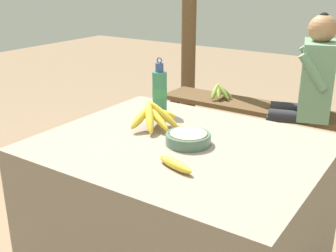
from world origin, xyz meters
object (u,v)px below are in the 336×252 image
Objects in this scene: loose_banana_front at (175,164)px; serving_bowl at (188,138)px; wooden_bench at (278,118)px; banana_bunch_ripe at (154,115)px; water_bottle at (160,91)px; banana_bunch_green at (220,91)px; seated_vendor at (308,86)px.

serving_bowl is at bearing 110.16° from loose_banana_front.
wooden_bench is (-0.11, 1.46, -0.35)m from serving_bowl.
water_bottle reaches higher than banana_bunch_ripe.
serving_bowl reaches higher than banana_bunch_green.
wooden_bench is (-0.19, 1.69, -0.34)m from loose_banana_front.
serving_bowl is 0.10× the size of wooden_bench.
wooden_bench is at bearing -29.54° from seated_vendor.
serving_bowl is 1.50m from wooden_bench.
banana_bunch_ripe reaches higher than serving_bowl.
banana_bunch_ripe is at bearing -75.61° from banana_bunch_green.
loose_banana_front reaches higher than banana_bunch_green.
banana_bunch_ripe is 1.03× the size of banana_bunch_green.
serving_bowl reaches higher than loose_banana_front.
seated_vendor is at bearing 86.41° from serving_bowl.
wooden_bench is at bearing 94.24° from serving_bowl.
serving_bowl is 1.58m from banana_bunch_green.
seated_vendor is at bearing 89.85° from loose_banana_front.
wooden_bench is 0.34m from seated_vendor.
seated_vendor is (0.32, 1.33, -0.11)m from banana_bunch_ripe.
banana_bunch_ripe is at bearing 161.66° from serving_bowl.
water_bottle is 1.61× the size of loose_banana_front.
banana_bunch_ripe is 0.24m from water_bottle.
serving_bowl is 0.24m from loose_banana_front.
loose_banana_front is at bearing -68.31° from banana_bunch_green.
serving_bowl is at bearing -39.57° from water_bottle.
water_bottle is 0.67m from loose_banana_front.
loose_banana_front is (0.42, -0.51, -0.09)m from water_bottle.
seated_vendor is at bearing -3.55° from banana_bunch_green.
water_bottle is at bearing 118.02° from banana_bunch_ripe.
water_bottle is 1.23m from banana_bunch_green.
serving_bowl is (0.23, -0.08, -0.04)m from banana_bunch_ripe.
seated_vendor is (0.09, 1.41, -0.07)m from serving_bowl.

